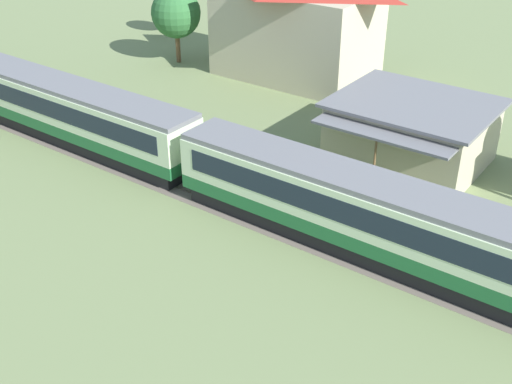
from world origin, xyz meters
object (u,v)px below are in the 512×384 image
yard_tree_0 (170,0)px  passenger_train (366,212)px  station_building (411,132)px  yard_tree_2 (176,13)px  station_house_red_roof (297,15)px

yard_tree_0 → passenger_train: bearing=-33.9°
station_building → yard_tree_2: 26.49m
passenger_train → yard_tree_2: 32.90m
passenger_train → station_house_red_roof: 26.74m
station_building → yard_tree_2: size_ratio=1.44×
passenger_train → station_house_red_roof: size_ratio=7.95×
yard_tree_0 → yard_tree_2: size_ratio=0.75×
yard_tree_2 → passenger_train: bearing=-31.2°
passenger_train → station_house_red_roof: (-17.34, 20.14, 2.94)m
yard_tree_0 → station_house_red_roof: bearing=-10.6°
passenger_train → yard_tree_0: (-34.81, 23.40, 1.22)m
yard_tree_0 → yard_tree_2: bearing=-43.5°
station_house_red_roof → yard_tree_2: 11.21m
yard_tree_0 → yard_tree_2: yard_tree_2 is taller
passenger_train → yard_tree_2: bearing=148.8°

